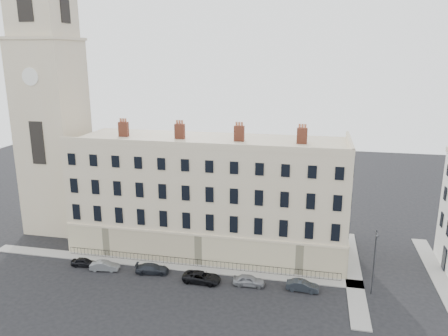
{
  "coord_description": "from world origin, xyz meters",
  "views": [
    {
      "loc": [
        7.63,
        -42.67,
        25.89
      ],
      "look_at": [
        -3.57,
        10.0,
        11.83
      ],
      "focal_mm": 35.0,
      "sensor_mm": 36.0,
      "label": 1
    }
  ],
  "objects_px": {
    "car_a": "(84,262)",
    "car_d": "(202,277)",
    "car_c": "(152,269)",
    "streetlamp": "(374,259)",
    "car_e": "(249,280)",
    "car_b": "(105,266)",
    "car_f": "(302,286)"
  },
  "relations": [
    {
      "from": "car_c",
      "to": "car_e",
      "type": "bearing_deg",
      "value": -100.96
    },
    {
      "from": "car_b",
      "to": "car_d",
      "type": "xyz_separation_m",
      "value": [
        12.49,
        -0.32,
        0.04
      ]
    },
    {
      "from": "car_f",
      "to": "streetlamp",
      "type": "xyz_separation_m",
      "value": [
        7.53,
        0.89,
        3.61
      ]
    },
    {
      "from": "car_a",
      "to": "car_d",
      "type": "relative_size",
      "value": 0.72
    },
    {
      "from": "car_a",
      "to": "car_b",
      "type": "bearing_deg",
      "value": -101.66
    },
    {
      "from": "car_f",
      "to": "car_b",
      "type": "bearing_deg",
      "value": 93.28
    },
    {
      "from": "car_a",
      "to": "car_b",
      "type": "xyz_separation_m",
      "value": [
        3.03,
        -0.45,
        0.03
      ]
    },
    {
      "from": "car_d",
      "to": "car_e",
      "type": "distance_m",
      "value": 5.54
    },
    {
      "from": "car_b",
      "to": "car_d",
      "type": "height_order",
      "value": "car_d"
    },
    {
      "from": "car_d",
      "to": "car_c",
      "type": "bearing_deg",
      "value": 85.16
    },
    {
      "from": "car_c",
      "to": "car_e",
      "type": "relative_size",
      "value": 1.09
    },
    {
      "from": "car_d",
      "to": "streetlamp",
      "type": "height_order",
      "value": "streetlamp"
    },
    {
      "from": "car_a",
      "to": "car_d",
      "type": "bearing_deg",
      "value": -96.13
    },
    {
      "from": "car_c",
      "to": "car_d",
      "type": "xyz_separation_m",
      "value": [
        6.47,
        -0.84,
        0.03
      ]
    },
    {
      "from": "car_a",
      "to": "streetlamp",
      "type": "distance_m",
      "value": 34.85
    },
    {
      "from": "car_e",
      "to": "streetlamp",
      "type": "bearing_deg",
      "value": -88.13
    },
    {
      "from": "car_d",
      "to": "car_f",
      "type": "height_order",
      "value": "car_d"
    },
    {
      "from": "car_a",
      "to": "car_f",
      "type": "height_order",
      "value": "car_f"
    },
    {
      "from": "car_a",
      "to": "streetlamp",
      "type": "relative_size",
      "value": 0.42
    },
    {
      "from": "car_a",
      "to": "car_e",
      "type": "xyz_separation_m",
      "value": [
        21.04,
        -0.35,
        0.08
      ]
    },
    {
      "from": "car_a",
      "to": "car_c",
      "type": "height_order",
      "value": "car_c"
    },
    {
      "from": "car_c",
      "to": "streetlamp",
      "type": "bearing_deg",
      "value": -97.69
    },
    {
      "from": "car_b",
      "to": "streetlamp",
      "type": "xyz_separation_m",
      "value": [
        31.62,
        1.07,
        3.64
      ]
    },
    {
      "from": "car_e",
      "to": "car_c",
      "type": "bearing_deg",
      "value": 85.73
    },
    {
      "from": "car_a",
      "to": "streetlamp",
      "type": "xyz_separation_m",
      "value": [
        34.65,
        0.63,
        3.67
      ]
    },
    {
      "from": "car_b",
      "to": "car_e",
      "type": "xyz_separation_m",
      "value": [
        18.01,
        0.1,
        0.05
      ]
    },
    {
      "from": "car_b",
      "to": "car_f",
      "type": "xyz_separation_m",
      "value": [
        24.09,
        0.19,
        0.02
      ]
    },
    {
      "from": "car_d",
      "to": "streetlamp",
      "type": "distance_m",
      "value": 19.52
    },
    {
      "from": "car_a",
      "to": "car_f",
      "type": "distance_m",
      "value": 27.13
    },
    {
      "from": "car_f",
      "to": "car_e",
      "type": "bearing_deg",
      "value": 93.68
    },
    {
      "from": "car_d",
      "to": "car_e",
      "type": "xyz_separation_m",
      "value": [
        5.52,
        0.42,
        0.01
      ]
    },
    {
      "from": "car_d",
      "to": "car_b",
      "type": "bearing_deg",
      "value": 91.12
    }
  ]
}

